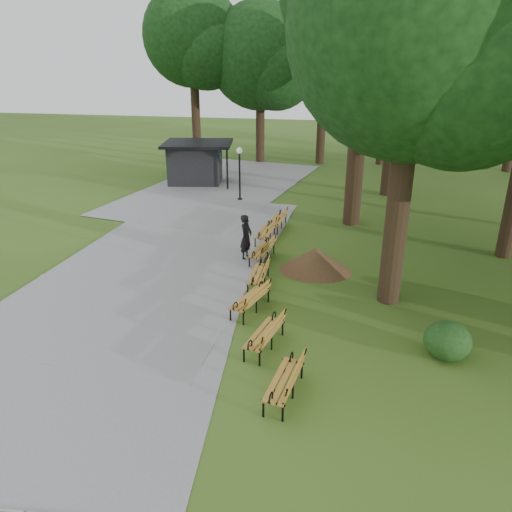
% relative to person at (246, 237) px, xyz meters
% --- Properties ---
extents(ground, '(100.00, 100.00, 0.00)m').
position_rel_person_xyz_m(ground, '(0.79, -3.09, -0.89)').
color(ground, '#365A19').
rests_on(ground, ground).
extents(path, '(12.00, 38.00, 0.06)m').
position_rel_person_xyz_m(path, '(-3.21, -0.09, -0.86)').
color(path, gray).
rests_on(path, ground).
extents(person, '(0.54, 0.72, 1.78)m').
position_rel_person_xyz_m(person, '(0.00, 0.00, 0.00)').
color(person, black).
rests_on(person, ground).
extents(kiosk, '(4.65, 4.22, 2.56)m').
position_rel_person_xyz_m(kiosk, '(-5.88, 11.71, 0.39)').
color(kiosk, black).
rests_on(kiosk, ground).
extents(lamp_post, '(0.32, 0.32, 2.89)m').
position_rel_person_xyz_m(lamp_post, '(-2.21, 8.23, 1.21)').
color(lamp_post, black).
rests_on(lamp_post, ground).
extents(dirt_mound, '(2.24, 2.24, 0.90)m').
position_rel_person_xyz_m(dirt_mound, '(2.76, -0.65, -0.44)').
color(dirt_mound, '#47301C').
rests_on(dirt_mound, ground).
extents(bench_0, '(0.89, 1.97, 0.88)m').
position_rel_person_xyz_m(bench_0, '(2.71, -8.09, -0.45)').
color(bench_0, '#B27929').
rests_on(bench_0, ground).
extents(bench_1, '(1.03, 1.99, 0.88)m').
position_rel_person_xyz_m(bench_1, '(1.88, -6.16, -0.45)').
color(bench_1, '#B27929').
rests_on(bench_1, ground).
extents(bench_2, '(1.15, 2.00, 0.88)m').
position_rel_person_xyz_m(bench_2, '(1.07, -4.21, -0.45)').
color(bench_2, '#B27929').
rests_on(bench_2, ground).
extents(bench_3, '(0.70, 1.92, 0.88)m').
position_rel_person_xyz_m(bench_3, '(0.95, -2.33, -0.45)').
color(bench_3, '#B27929').
rests_on(bench_3, ground).
extents(bench_4, '(0.90, 1.97, 0.88)m').
position_rel_person_xyz_m(bench_4, '(0.64, -0.09, -0.45)').
color(bench_4, '#B27929').
rests_on(bench_4, ground).
extents(bench_5, '(0.76, 1.94, 0.88)m').
position_rel_person_xyz_m(bench_5, '(0.37, 2.04, -0.45)').
color(bench_5, '#B27929').
rests_on(bench_5, ground).
extents(bench_6, '(0.79, 1.94, 0.88)m').
position_rel_person_xyz_m(bench_6, '(0.60, 3.76, -0.45)').
color(bench_6, '#B27929').
rests_on(bench_6, ground).
extents(lawn_tree_0, '(7.08, 7.08, 11.60)m').
position_rel_person_xyz_m(lawn_tree_0, '(5.29, -2.56, 7.13)').
color(lawn_tree_0, black).
rests_on(lawn_tree_0, ground).
extents(lawn_tree_4, '(6.15, 6.15, 12.23)m').
position_rel_person_xyz_m(lawn_tree_4, '(5.79, 11.16, 8.16)').
color(lawn_tree_4, black).
rests_on(lawn_tree_4, ground).
extents(tree_backdrop, '(37.27, 9.93, 16.53)m').
position_rel_person_xyz_m(tree_backdrop, '(6.96, 19.81, 7.38)').
color(tree_backdrop, black).
rests_on(tree_backdrop, ground).
extents(shrub_2, '(1.21, 1.21, 1.02)m').
position_rel_person_xyz_m(shrub_2, '(6.63, -5.65, -0.89)').
color(shrub_2, '#193D14').
rests_on(shrub_2, ground).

